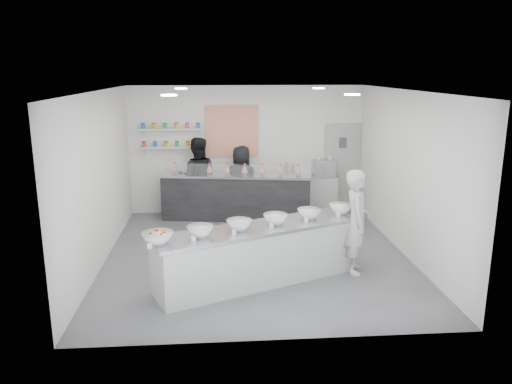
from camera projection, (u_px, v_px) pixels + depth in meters
floor at (257, 255)px, 9.27m from camera, size 6.00×6.00×0.00m
ceiling at (257, 91)px, 8.55m from camera, size 6.00×6.00×0.00m
back_wall at (247, 150)px, 11.81m from camera, size 5.50×0.00×5.50m
left_wall at (100, 179)px, 8.70m from camera, size 0.00×6.00×6.00m
right_wall at (406, 174)px, 9.12m from camera, size 0.00×6.00×6.00m
back_door at (342, 167)px, 12.06m from camera, size 0.88×0.04×2.10m
pattern_panel at (232, 131)px, 11.65m from camera, size 1.25×0.03×1.20m
jar_shelf_lower at (172, 147)px, 11.56m from camera, size 1.45×0.22×0.04m
jar_shelf_upper at (171, 129)px, 11.46m from camera, size 1.45×0.22×0.04m
preserve_jars at (171, 135)px, 11.47m from camera, size 1.45×0.10×0.56m
downlight_0 at (169, 95)px, 7.48m from camera, size 0.24×0.24×0.02m
downlight_1 at (352, 94)px, 7.69m from camera, size 0.24×0.24×0.02m
downlight_2 at (181, 89)px, 10.00m from camera, size 0.24×0.24×0.02m
downlight_3 at (319, 88)px, 10.21m from camera, size 0.24×0.24×0.02m
prep_counter at (258, 255)px, 7.99m from camera, size 3.46×2.09×0.94m
back_bar at (236, 197)px, 11.37m from camera, size 3.45×1.16×1.05m
sneeze_guard at (234, 171)px, 10.92m from camera, size 3.30×0.55×0.29m
espresso_ledge at (312, 194)px, 11.97m from camera, size 1.19×0.38×0.89m
espresso_machine at (324, 168)px, 11.84m from camera, size 0.49×0.34×0.37m
cup_stacks at (290, 170)px, 11.78m from camera, size 0.24×0.24×0.31m
prep_bowls at (258, 222)px, 7.85m from camera, size 3.54×1.92×0.16m
label_cards at (246, 235)px, 7.39m from camera, size 3.31×0.04×0.07m
cookie_bags at (236, 169)px, 11.21m from camera, size 2.92×0.60×0.26m
woman_prep at (357, 222)px, 8.32m from camera, size 0.55×0.72×1.77m
staff_left at (197, 178)px, 11.47m from camera, size 0.93×0.74×1.86m
staff_right at (242, 181)px, 11.57m from camera, size 0.94×0.78×1.66m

